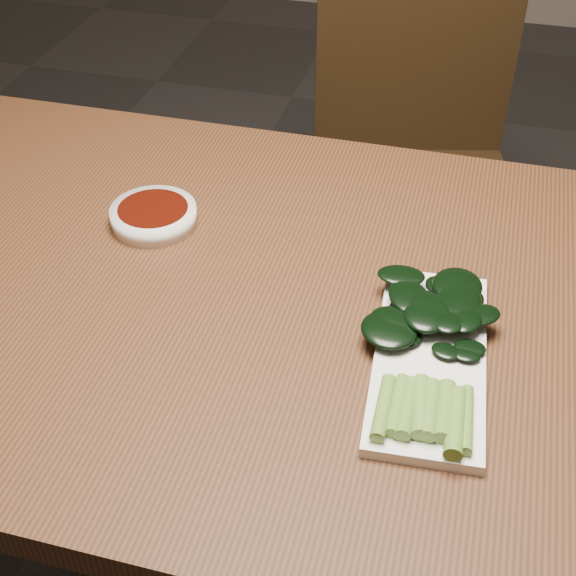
{
  "coord_description": "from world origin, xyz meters",
  "views": [
    {
      "loc": [
        0.16,
        -0.74,
        1.4
      ],
      "look_at": [
        -0.04,
        -0.0,
        0.76
      ],
      "focal_mm": 50.0,
      "sensor_mm": 36.0,
      "label": 1
    }
  ],
  "objects_px": {
    "sauce_bowl": "(154,215)",
    "serving_plate": "(430,359)",
    "chair_far": "(413,159)",
    "gai_lan": "(430,335)",
    "table": "(317,340)"
  },
  "relations": [
    {
      "from": "table",
      "to": "chair_far",
      "type": "relative_size",
      "value": 1.57
    },
    {
      "from": "gai_lan",
      "to": "chair_far",
      "type": "bearing_deg",
      "value": 97.43
    },
    {
      "from": "serving_plate",
      "to": "gai_lan",
      "type": "height_order",
      "value": "gai_lan"
    },
    {
      "from": "table",
      "to": "gai_lan",
      "type": "relative_size",
      "value": 4.73
    },
    {
      "from": "chair_far",
      "to": "gai_lan",
      "type": "bearing_deg",
      "value": -96.58
    },
    {
      "from": "table",
      "to": "gai_lan",
      "type": "distance_m",
      "value": 0.18
    },
    {
      "from": "serving_plate",
      "to": "table",
      "type": "bearing_deg",
      "value": 152.28
    },
    {
      "from": "table",
      "to": "sauce_bowl",
      "type": "bearing_deg",
      "value": 158.9
    },
    {
      "from": "table",
      "to": "gai_lan",
      "type": "bearing_deg",
      "value": -22.11
    },
    {
      "from": "serving_plate",
      "to": "gai_lan",
      "type": "bearing_deg",
      "value": 100.87
    },
    {
      "from": "table",
      "to": "sauce_bowl",
      "type": "height_order",
      "value": "sauce_bowl"
    },
    {
      "from": "sauce_bowl",
      "to": "serving_plate",
      "type": "distance_m",
      "value": 0.44
    },
    {
      "from": "sauce_bowl",
      "to": "serving_plate",
      "type": "bearing_deg",
      "value": -23.59
    },
    {
      "from": "table",
      "to": "serving_plate",
      "type": "xyz_separation_m",
      "value": [
        0.15,
        -0.08,
        0.08
      ]
    },
    {
      "from": "chair_far",
      "to": "serving_plate",
      "type": "height_order",
      "value": "chair_far"
    }
  ]
}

